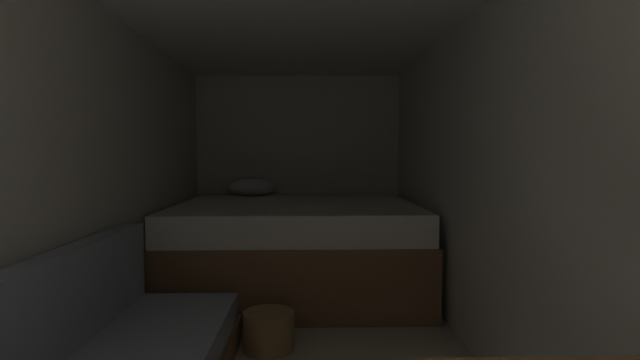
# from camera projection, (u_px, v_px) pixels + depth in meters

# --- Properties ---
(wall_back) EXTENTS (2.32, 0.05, 2.09)m
(wall_back) POSITION_uv_depth(u_px,v_px,m) (298.00, 171.00, 5.26)
(wall_back) COLOR silver
(wall_back) RESTS_ON ground
(wall_left) EXTENTS (0.05, 5.52, 2.09)m
(wall_left) POSITION_uv_depth(u_px,v_px,m) (69.00, 189.00, 2.45)
(wall_left) COLOR silver
(wall_left) RESTS_ON ground
(wall_right) EXTENTS (0.05, 5.52, 2.09)m
(wall_right) POSITION_uv_depth(u_px,v_px,m) (503.00, 188.00, 2.51)
(wall_right) COLOR silver
(wall_right) RESTS_ON ground
(bed) EXTENTS (2.10, 1.91, 0.98)m
(bed) POSITION_uv_depth(u_px,v_px,m) (296.00, 246.00, 4.27)
(bed) COLOR brown
(bed) RESTS_ON ground
(wicker_basket) EXTENTS (0.32, 0.32, 0.24)m
(wicker_basket) POSITION_uv_depth(u_px,v_px,m) (269.00, 331.00, 2.96)
(wicker_basket) COLOR olive
(wicker_basket) RESTS_ON ground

